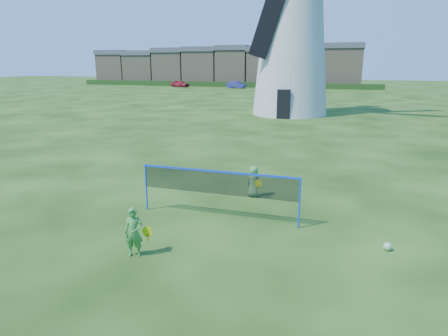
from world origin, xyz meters
name	(u,v)px	position (x,y,z in m)	size (l,w,h in m)	color
ground	(213,217)	(0.00, 0.00, 0.00)	(220.00, 220.00, 0.00)	black
windmill	(292,34)	(-1.77, 26.61, 7.23)	(16.59, 6.87, 21.55)	silver
badminton_net	(218,184)	(0.19, -0.04, 1.14)	(5.05, 0.05, 1.55)	blue
player_girl	(134,232)	(-1.01, -3.08, 0.64)	(0.69, 0.42, 1.28)	#3E8D38
player_boy	(254,182)	(0.74, 2.35, 0.57)	(0.67, 0.46, 1.14)	#589E4C
play_ball	(388,247)	(5.10, -0.80, 0.11)	(0.22, 0.22, 0.22)	green
terraced_houses	(224,66)	(-22.94, 72.00, 3.94)	(57.32, 8.40, 8.27)	#9D8868
hedge	(219,84)	(-22.00, 66.00, 0.50)	(62.00, 0.80, 1.00)	#193814
car_left	(180,84)	(-29.12, 62.86, 0.65)	(1.53, 3.81, 1.30)	maroon
car_right	(236,85)	(-17.47, 62.78, 0.62)	(1.32, 3.79, 1.25)	navy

